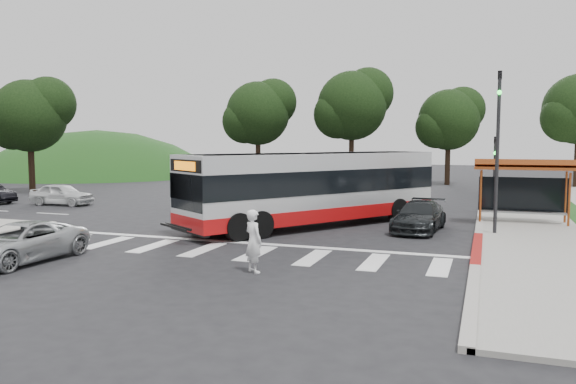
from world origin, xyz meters
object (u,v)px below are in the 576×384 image
at_px(pedestrian, 253,241).
at_px(dark_sedan, 419,216).
at_px(silver_suv_south, 20,243).
at_px(transit_bus, 315,190).

distance_m(pedestrian, dark_sedan, 9.91).
bearing_deg(silver_suv_south, pedestrian, 11.55).
distance_m(pedestrian, silver_suv_south, 7.53).
distance_m(transit_bus, silver_suv_south, 12.20).
xyz_separation_m(pedestrian, silver_suv_south, (-7.43, -1.18, -0.30)).
bearing_deg(transit_bus, dark_sedan, 35.27).
xyz_separation_m(dark_sedan, silver_suv_south, (-11.06, -10.39, -0.01)).
height_order(transit_bus, dark_sedan, transit_bus).
bearing_deg(silver_suv_south, transit_bus, 60.24).
relative_size(pedestrian, silver_suv_south, 0.41).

